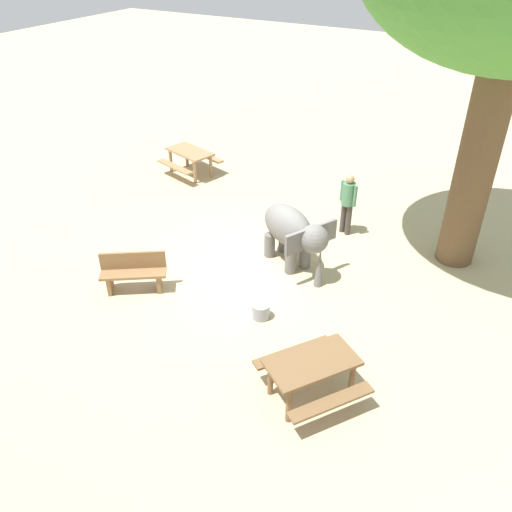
# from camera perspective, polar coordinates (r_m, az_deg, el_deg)

# --- Properties ---
(ground_plane) EXTENTS (60.00, 60.00, 0.00)m
(ground_plane) POSITION_cam_1_polar(r_m,az_deg,el_deg) (12.13, 1.20, -1.29)
(ground_plane) COLOR tan
(elephant) EXTENTS (1.99, 1.68, 1.41)m
(elephant) POSITION_cam_1_polar(r_m,az_deg,el_deg) (11.77, 4.13, 2.66)
(elephant) COLOR slate
(elephant) RESTS_ON ground_plane
(person_handler) EXTENTS (0.48, 0.32, 1.62)m
(person_handler) POSITION_cam_1_polar(r_m,az_deg,el_deg) (13.23, 10.02, 6.08)
(person_handler) COLOR #3F3833
(person_handler) RESTS_ON ground_plane
(wooden_bench) EXTENTS (1.38, 1.12, 0.88)m
(wooden_bench) POSITION_cam_1_polar(r_m,az_deg,el_deg) (11.49, -13.27, -1.61)
(wooden_bench) COLOR olive
(wooden_bench) RESTS_ON ground_plane
(picnic_table_near) EXTENTS (1.85, 1.83, 0.78)m
(picnic_table_near) POSITION_cam_1_polar(r_m,az_deg,el_deg) (16.63, -7.22, 10.75)
(picnic_table_near) COLOR #9E7A51
(picnic_table_near) RESTS_ON ground_plane
(picnic_table_far) EXTENTS (2.07, 2.08, 0.78)m
(picnic_table_far) POSITION_cam_1_polar(r_m,az_deg,el_deg) (8.85, 6.13, -12.26)
(picnic_table_far) COLOR brown
(picnic_table_far) RESTS_ON ground_plane
(feed_bucket) EXTENTS (0.36, 0.36, 0.32)m
(feed_bucket) POSITION_cam_1_polar(r_m,az_deg,el_deg) (10.60, 0.55, -6.03)
(feed_bucket) COLOR gray
(feed_bucket) RESTS_ON ground_plane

